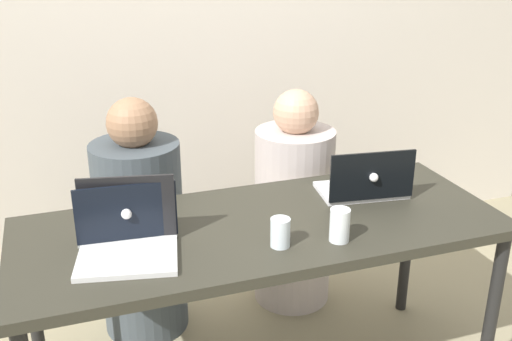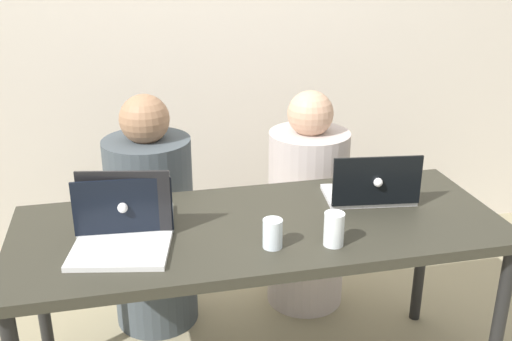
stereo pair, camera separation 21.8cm
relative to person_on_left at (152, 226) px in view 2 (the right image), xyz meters
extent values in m
cube|color=beige|center=(0.37, 0.69, 0.66)|extent=(4.64, 0.10, 2.31)
cube|color=#302E24|center=(0.37, -0.59, 0.24)|extent=(1.78, 0.70, 0.04)
cylinder|color=black|center=(1.21, -0.89, -0.14)|extent=(0.05, 0.05, 0.71)
cylinder|color=black|center=(-0.47, -0.29, -0.14)|extent=(0.05, 0.05, 0.71)
cylinder|color=black|center=(1.21, -0.29, -0.14)|extent=(0.05, 0.05, 0.71)
cylinder|color=#40494F|center=(0.00, 0.00, -0.04)|extent=(0.39, 0.39, 0.91)
sphere|color=#997051|center=(0.00, 0.00, 0.51)|extent=(0.22, 0.22, 0.22)
cylinder|color=#B9ADA9|center=(0.74, 0.00, -0.05)|extent=(0.43, 0.43, 0.89)
sphere|color=tan|center=(0.74, 0.00, 0.49)|extent=(0.21, 0.21, 0.21)
cube|color=silver|center=(-0.13, -0.70, 0.27)|extent=(0.36, 0.30, 0.02)
cube|color=black|center=(-0.11, -0.57, 0.39)|extent=(0.31, 0.07, 0.22)
sphere|color=white|center=(-0.10, -0.56, 0.39)|extent=(0.04, 0.04, 0.04)
cube|color=#AFB6B5|center=(-0.10, -0.47, 0.27)|extent=(0.35, 0.24, 0.02)
cube|color=black|center=(-0.11, -0.58, 0.38)|extent=(0.34, 0.04, 0.20)
sphere|color=white|center=(-0.11, -0.60, 0.38)|extent=(0.04, 0.04, 0.04)
cube|color=silver|center=(0.84, -0.45, 0.27)|extent=(0.37, 0.25, 0.02)
cube|color=black|center=(0.83, -0.56, 0.38)|extent=(0.34, 0.05, 0.19)
sphere|color=white|center=(0.83, -0.58, 0.38)|extent=(0.03, 0.03, 0.03)
cylinder|color=white|center=(0.58, -0.80, 0.32)|extent=(0.07, 0.07, 0.12)
cylinder|color=silver|center=(0.58, -0.80, 0.29)|extent=(0.06, 0.06, 0.06)
cylinder|color=silver|center=(0.37, -0.77, 0.31)|extent=(0.07, 0.07, 0.10)
cylinder|color=silver|center=(0.37, -0.77, 0.29)|extent=(0.06, 0.06, 0.06)
camera|label=1|loc=(-0.29, -2.43, 1.25)|focal=42.00mm
camera|label=2|loc=(-0.08, -2.49, 1.25)|focal=42.00mm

